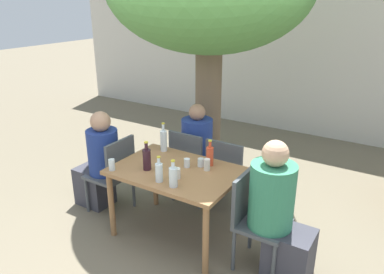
{
  "coord_description": "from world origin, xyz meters",
  "views": [
    {
      "loc": [
        1.92,
        -2.78,
        2.39
      ],
      "look_at": [
        0.0,
        0.3,
        1.01
      ],
      "focal_mm": 35.0,
      "sensor_mm": 36.0,
      "label": 1
    }
  ],
  "objects_px": {
    "water_bottle_0": "(164,140)",
    "drinking_glass_4": "(187,163)",
    "patio_chair_1": "(254,215)",
    "drinking_glass_0": "(207,165)",
    "patio_chair_2": "(190,162)",
    "patio_chair_0": "(114,171)",
    "soda_bottle_2": "(210,156)",
    "dining_table_front": "(176,178)",
    "wine_bottle_1": "(147,159)",
    "person_seated_0": "(99,165)",
    "person_seated_1": "(279,216)",
    "drinking_glass_1": "(112,165)",
    "patio_chair_3": "(228,172)",
    "person_seated_2": "(200,154)",
    "water_bottle_3": "(173,176)",
    "water_bottle_4": "(159,172)",
    "drinking_glass_3": "(201,162)",
    "drinking_glass_2": "(177,173)"
  },
  "relations": [
    {
      "from": "water_bottle_0",
      "to": "person_seated_0",
      "type": "bearing_deg",
      "value": -155.28
    },
    {
      "from": "dining_table_front",
      "to": "patio_chair_2",
      "type": "distance_m",
      "value": 0.72
    },
    {
      "from": "drinking_glass_0",
      "to": "drinking_glass_4",
      "type": "xyz_separation_m",
      "value": [
        -0.21,
        -0.04,
        -0.01
      ]
    },
    {
      "from": "patio_chair_0",
      "to": "water_bottle_0",
      "type": "distance_m",
      "value": 0.68
    },
    {
      "from": "patio_chair_0",
      "to": "drinking_glass_3",
      "type": "relative_size",
      "value": 10.52
    },
    {
      "from": "patio_chair_3",
      "to": "drinking_glass_2",
      "type": "relative_size",
      "value": 8.93
    },
    {
      "from": "wine_bottle_1",
      "to": "patio_chair_2",
      "type": "bearing_deg",
      "value": 90.35
    },
    {
      "from": "person_seated_0",
      "to": "water_bottle_3",
      "type": "distance_m",
      "value": 1.34
    },
    {
      "from": "wine_bottle_1",
      "to": "soda_bottle_2",
      "type": "relative_size",
      "value": 1.09
    },
    {
      "from": "drinking_glass_0",
      "to": "patio_chair_0",
      "type": "bearing_deg",
      "value": -172.38
    },
    {
      "from": "person_seated_2",
      "to": "patio_chair_1",
      "type": "bearing_deg",
      "value": 140.92
    },
    {
      "from": "patio_chair_1",
      "to": "person_seated_2",
      "type": "xyz_separation_m",
      "value": [
        -1.1,
        0.9,
        0.02
      ]
    },
    {
      "from": "water_bottle_3",
      "to": "water_bottle_4",
      "type": "height_order",
      "value": "water_bottle_3"
    },
    {
      "from": "dining_table_front",
      "to": "water_bottle_4",
      "type": "xyz_separation_m",
      "value": [
        0.01,
        -0.29,
        0.19
      ]
    },
    {
      "from": "drinking_glass_4",
      "to": "dining_table_front",
      "type": "bearing_deg",
      "value": -119.68
    },
    {
      "from": "patio_chair_2",
      "to": "person_seated_1",
      "type": "relative_size",
      "value": 0.72
    },
    {
      "from": "wine_bottle_1",
      "to": "patio_chair_1",
      "type": "bearing_deg",
      "value": 7.89
    },
    {
      "from": "patio_chair_3",
      "to": "drinking_glass_2",
      "type": "height_order",
      "value": "patio_chair_3"
    },
    {
      "from": "patio_chair_1",
      "to": "wine_bottle_1",
      "type": "bearing_deg",
      "value": 97.89
    },
    {
      "from": "patio_chair_2",
      "to": "water_bottle_0",
      "type": "relative_size",
      "value": 2.78
    },
    {
      "from": "water_bottle_0",
      "to": "drinking_glass_1",
      "type": "xyz_separation_m",
      "value": [
        -0.15,
        -0.67,
        -0.07
      ]
    },
    {
      "from": "drinking_glass_2",
      "to": "drinking_glass_4",
      "type": "relative_size",
      "value": 1.13
    },
    {
      "from": "patio_chair_3",
      "to": "water_bottle_0",
      "type": "distance_m",
      "value": 0.81
    },
    {
      "from": "person_seated_2",
      "to": "drinking_glass_3",
      "type": "distance_m",
      "value": 0.86
    },
    {
      "from": "patio_chair_1",
      "to": "drinking_glass_0",
      "type": "xyz_separation_m",
      "value": [
        -0.59,
        0.15,
        0.3
      ]
    },
    {
      "from": "drinking_glass_1",
      "to": "drinking_glass_3",
      "type": "height_order",
      "value": "drinking_glass_1"
    },
    {
      "from": "water_bottle_3",
      "to": "person_seated_1",
      "type": "bearing_deg",
      "value": 18.65
    },
    {
      "from": "patio_chair_1",
      "to": "wine_bottle_1",
      "type": "xyz_separation_m",
      "value": [
        -1.1,
        -0.15,
        0.35
      ]
    },
    {
      "from": "patio_chair_3",
      "to": "person_seated_2",
      "type": "height_order",
      "value": "person_seated_2"
    },
    {
      "from": "patio_chair_1",
      "to": "water_bottle_4",
      "type": "height_order",
      "value": "water_bottle_4"
    },
    {
      "from": "drinking_glass_4",
      "to": "patio_chair_2",
      "type": "bearing_deg",
      "value": 119.03
    },
    {
      "from": "person_seated_2",
      "to": "water_bottle_4",
      "type": "xyz_separation_m",
      "value": [
        0.26,
        -1.19,
        0.31
      ]
    },
    {
      "from": "patio_chair_0",
      "to": "patio_chair_2",
      "type": "xyz_separation_m",
      "value": [
        0.61,
        0.66,
        0.0
      ]
    },
    {
      "from": "patio_chair_0",
      "to": "water_bottle_0",
      "type": "relative_size",
      "value": 2.78
    },
    {
      "from": "water_bottle_0",
      "to": "drinking_glass_0",
      "type": "relative_size",
      "value": 2.75
    },
    {
      "from": "water_bottle_4",
      "to": "person_seated_2",
      "type": "bearing_deg",
      "value": 102.29
    },
    {
      "from": "patio_chair_3",
      "to": "drinking_glass_0",
      "type": "distance_m",
      "value": 0.59
    },
    {
      "from": "water_bottle_0",
      "to": "drinking_glass_4",
      "type": "bearing_deg",
      "value": -25.95
    },
    {
      "from": "drinking_glass_4",
      "to": "water_bottle_3",
      "type": "bearing_deg",
      "value": -74.02
    },
    {
      "from": "patio_chair_3",
      "to": "person_seated_1",
      "type": "height_order",
      "value": "person_seated_1"
    },
    {
      "from": "patio_chair_2",
      "to": "soda_bottle_2",
      "type": "distance_m",
      "value": 0.71
    },
    {
      "from": "soda_bottle_2",
      "to": "drinking_glass_1",
      "type": "relative_size",
      "value": 2.38
    },
    {
      "from": "drinking_glass_1",
      "to": "dining_table_front",
      "type": "bearing_deg",
      "value": 33.3
    },
    {
      "from": "soda_bottle_2",
      "to": "drinking_glass_1",
      "type": "xyz_separation_m",
      "value": [
        -0.76,
        -0.62,
        -0.05
      ]
    },
    {
      "from": "dining_table_front",
      "to": "water_bottle_0",
      "type": "xyz_separation_m",
      "value": [
        -0.39,
        0.32,
        0.22
      ]
    },
    {
      "from": "patio_chair_0",
      "to": "wine_bottle_1",
      "type": "relative_size",
      "value": 3.06
    },
    {
      "from": "patio_chair_0",
      "to": "person_seated_2",
      "type": "height_order",
      "value": "person_seated_2"
    },
    {
      "from": "dining_table_front",
      "to": "person_seated_2",
      "type": "distance_m",
      "value": 0.94
    },
    {
      "from": "patio_chair_2",
      "to": "soda_bottle_2",
      "type": "height_order",
      "value": "soda_bottle_2"
    },
    {
      "from": "dining_table_front",
      "to": "patio_chair_1",
      "type": "relative_size",
      "value": 1.36
    }
  ]
}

